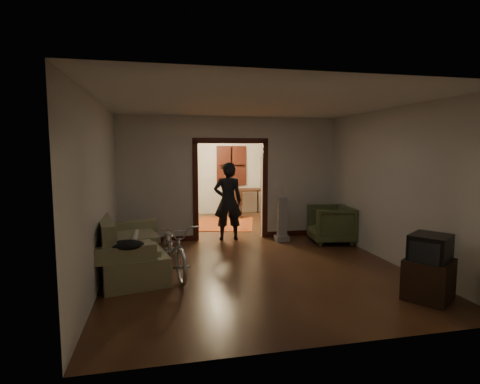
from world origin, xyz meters
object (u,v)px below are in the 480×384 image
object	(u,v)px
bicycle	(174,248)
sofa	(128,243)
person	(228,201)
desk	(245,202)
locker	(168,186)
armchair	(331,224)

from	to	relation	value
bicycle	sofa	bearing A→B (deg)	147.37
person	desk	xyz separation A→B (m)	(1.14, 3.20, -0.49)
locker	desk	distance (m)	2.48
bicycle	armchair	bearing A→B (deg)	12.56
bicycle	desk	world-z (taller)	bicycle
sofa	desk	bearing A→B (deg)	45.48
bicycle	person	world-z (taller)	person
sofa	desk	distance (m)	6.00
sofa	bicycle	size ratio (longest dim) A/B	1.26
armchair	locker	world-z (taller)	locker
locker	bicycle	bearing A→B (deg)	-100.11
sofa	locker	world-z (taller)	locker
sofa	person	xyz separation A→B (m)	(2.06, 1.87, 0.40)
sofa	person	size ratio (longest dim) A/B	1.20
sofa	person	bearing A→B (deg)	30.01
armchair	sofa	bearing A→B (deg)	-66.55
armchair	desk	distance (m)	4.08
armchair	desk	world-z (taller)	armchair
armchair	locker	distance (m)	5.21
desk	person	bearing A→B (deg)	-122.95
armchair	person	bearing A→B (deg)	-100.38
locker	desk	bearing A→B (deg)	-7.74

